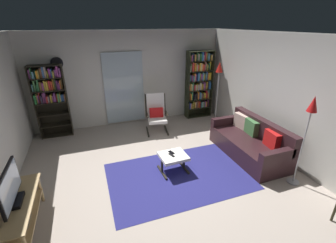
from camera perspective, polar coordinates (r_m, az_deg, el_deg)
ground_plane at (r=4.64m, az=-1.38°, el=-13.24°), size 7.02×7.02×0.00m
wall_back at (r=6.70m, az=-9.55°, el=10.43°), size 5.60×0.06×2.60m
wall_right at (r=5.44m, az=26.66°, el=5.22°), size 0.06×6.00×2.60m
glass_door_panel at (r=6.67m, az=-10.81°, el=8.06°), size 1.10×0.01×2.00m
area_rug at (r=4.63m, az=2.52°, el=-13.32°), size 2.67×1.79×0.01m
tv_stand at (r=3.99m, az=-33.26°, el=-18.60°), size 0.47×1.28×0.52m
television at (r=3.77m, az=-34.59°, el=-13.61°), size 0.20×0.80×0.51m
bookshelf_near_tv at (r=6.45m, az=-27.27°, el=6.10°), size 0.76×0.30×1.85m
bookshelf_near_sofa at (r=7.14m, az=7.61°, el=9.66°), size 0.80×0.30×2.03m
leather_sofa at (r=5.47m, az=19.81°, el=-4.93°), size 0.86×1.87×0.81m
lounge_armchair at (r=6.23m, az=-2.96°, el=2.35°), size 0.66×0.73×1.02m
ottoman at (r=4.60m, az=1.31°, el=-8.99°), size 0.54×0.50×0.37m
tv_remote at (r=4.54m, az=0.87°, el=-8.33°), size 0.08×0.15×0.02m
cell_phone at (r=4.63m, az=0.83°, el=-7.69°), size 0.10×0.15×0.01m
floor_lamp_by_sofa at (r=4.48m, az=31.77°, el=0.81°), size 0.22×0.22×1.69m
floor_lamp_by_shelf at (r=6.58m, az=12.57°, el=11.40°), size 0.22×0.22×1.79m
wall_clock at (r=6.46m, az=-25.90°, el=12.97°), size 0.29×0.03×0.29m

